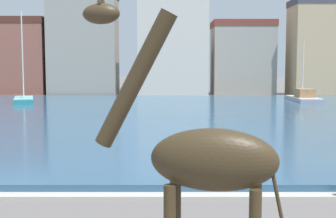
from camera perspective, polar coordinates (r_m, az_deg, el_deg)
name	(u,v)px	position (r m, az deg, el deg)	size (l,w,h in m)	color
harbor_water	(160,115)	(34.02, -1.04, -0.71)	(90.94, 41.42, 0.33)	#2D5170
quay_edge_coping	(145,196)	(13.42, -2.94, -10.90)	(90.94, 0.50, 0.12)	#ADA89E
giraffe_statue	(204,166)	(6.23, 4.56, -7.16)	(2.76, 1.00, 4.86)	#382B19
sailboat_grey	(303,99)	(47.63, 16.65, 1.25)	(2.28, 6.73, 6.39)	#939399
sailboat_teal	(25,101)	(45.95, -17.49, 1.01)	(3.34, 6.42, 8.98)	teal
townhouse_corner_house	(21,57)	(60.95, -17.95, 6.23)	(7.31, 5.49, 9.77)	#8E5142
townhouse_tall_gabled	(85,44)	(58.42, -10.38, 8.01)	(8.50, 5.31, 12.97)	gray
townhouse_narrow_midrow	(174,45)	(56.85, 0.76, 8.07)	(8.49, 7.64, 12.77)	beige
townhouse_wide_warehouse	(243,58)	(60.01, 9.45, 6.31)	(7.89, 6.07, 9.51)	gray
townhouse_end_terrace	(315,48)	(59.41, 18.01, 7.27)	(5.77, 5.38, 11.89)	tan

